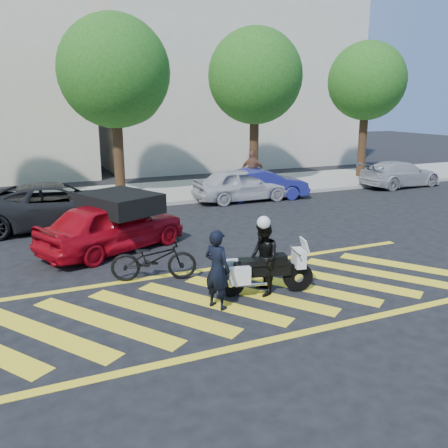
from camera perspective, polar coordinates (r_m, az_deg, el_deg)
name	(u,v)px	position (r m, az deg, el deg)	size (l,w,h in m)	color
ground	(237,298)	(10.25, 1.59, -8.91)	(90.00, 90.00, 0.00)	black
sidewalk	(121,196)	(21.27, -12.28, 3.37)	(60.00, 5.00, 0.15)	#9E998E
crosswalk	(236,298)	(10.23, 1.40, -8.92)	(12.33, 4.00, 0.01)	yellow
building_right	(226,79)	(32.27, 0.25, 17.07)	(16.00, 8.00, 11.00)	beige
tree_center	(117,76)	(21.00, -12.72, 16.99)	(4.60, 4.60, 7.56)	black
tree_right	(257,80)	(23.18, 3.97, 16.91)	(4.40, 4.40, 7.41)	black
tree_far_right	(368,84)	(26.79, 16.90, 15.80)	(4.00, 4.00, 7.10)	black
officer_bike	(217,269)	(9.51, -0.82, -5.49)	(0.60, 0.39, 1.64)	black
bicycle	(154,259)	(11.18, -8.46, -4.16)	(0.69, 1.98, 1.04)	black
police_motorcycle	(263,271)	(10.33, 4.73, -5.63)	(2.15, 0.91, 0.96)	black
officer_moto	(263,259)	(10.23, 4.71, -4.17)	(0.78, 0.61, 1.61)	black
red_convertible	(113,226)	(13.53, -13.24, -0.20)	(1.71, 4.24, 1.45)	#AB0714
parked_mid_left	(58,205)	(16.67, -19.35, 2.16)	(2.45, 5.31, 1.47)	black
parked_mid_right	(241,185)	(19.93, 2.10, 4.76)	(1.64, 4.07, 1.39)	#B7B7BB
parked_right	(262,184)	(20.39, 4.64, 4.80)	(1.36, 3.90, 1.28)	navy
parked_far_right	(400,174)	(24.89, 20.43, 5.66)	(1.75, 4.31, 1.25)	#9EA0A6
pedestrian_right	(253,171)	(21.27, 3.46, 6.38)	(1.07, 0.45, 1.83)	brown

